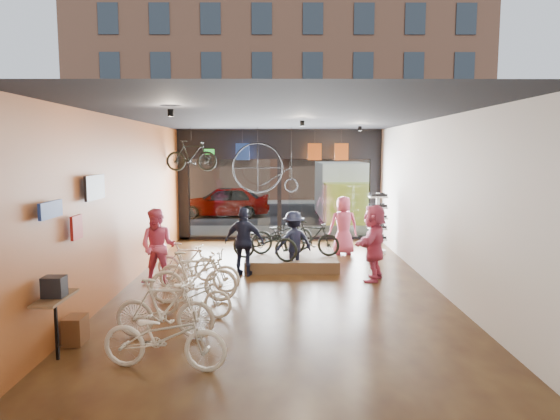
{
  "coord_description": "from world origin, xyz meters",
  "views": [
    {
      "loc": [
        -0.04,
        -11.29,
        3.05
      ],
      "look_at": [
        0.01,
        1.4,
        1.56
      ],
      "focal_mm": 32.0,
      "sensor_mm": 36.0,
      "label": 1
    }
  ],
  "objects_px": {
    "floor_bike_0": "(165,336)",
    "customer_5": "(374,243)",
    "floor_bike_2": "(191,295)",
    "customer_4": "(343,225)",
    "floor_bike_1": "(165,309)",
    "street_car": "(224,201)",
    "display_bike_left": "(265,242)",
    "display_bike_right": "(282,235)",
    "hung_bike": "(191,156)",
    "floor_bike_5": "(187,262)",
    "display_bike_mid": "(311,238)",
    "customer_3": "(294,242)",
    "penny_farthing": "(268,169)",
    "display_platform": "(291,261)",
    "sunglasses_rack": "(377,223)",
    "box_truck": "(344,191)",
    "customer_1": "(158,247)",
    "floor_bike_3": "(194,277)",
    "customer_2": "(244,242)",
    "floor_bike_4": "(199,271)"
  },
  "relations": [
    {
      "from": "display_bike_right",
      "to": "floor_bike_4",
      "type": "bearing_deg",
      "value": 121.75
    },
    {
      "from": "floor_bike_0",
      "to": "customer_5",
      "type": "xyz_separation_m",
      "value": [
        3.87,
        4.89,
        0.44
      ]
    },
    {
      "from": "floor_bike_0",
      "to": "customer_3",
      "type": "distance_m",
      "value": 6.1
    },
    {
      "from": "display_bike_mid",
      "to": "street_car",
      "type": "bearing_deg",
      "value": 37.42
    },
    {
      "from": "hung_bike",
      "to": "sunglasses_rack",
      "type": "bearing_deg",
      "value": -93.77
    },
    {
      "from": "display_platform",
      "to": "sunglasses_rack",
      "type": "xyz_separation_m",
      "value": [
        2.64,
        1.8,
        0.77
      ]
    },
    {
      "from": "floor_bike_5",
      "to": "display_bike_mid",
      "type": "xyz_separation_m",
      "value": [
        3.04,
        1.49,
        0.31
      ]
    },
    {
      "from": "street_car",
      "to": "customer_1",
      "type": "bearing_deg",
      "value": -0.93
    },
    {
      "from": "sunglasses_rack",
      "to": "penny_farthing",
      "type": "xyz_separation_m",
      "value": [
        -3.3,
        0.76,
        1.58
      ]
    },
    {
      "from": "floor_bike_4",
      "to": "sunglasses_rack",
      "type": "distance_m",
      "value": 6.33
    },
    {
      "from": "floor_bike_1",
      "to": "customer_5",
      "type": "distance_m",
      "value": 5.57
    },
    {
      "from": "street_car",
      "to": "floor_bike_2",
      "type": "bearing_deg",
      "value": 3.8
    },
    {
      "from": "floor_bike_3",
      "to": "display_platform",
      "type": "bearing_deg",
      "value": -39.48
    },
    {
      "from": "display_bike_right",
      "to": "hung_bike",
      "type": "height_order",
      "value": "hung_bike"
    },
    {
      "from": "floor_bike_1",
      "to": "customer_2",
      "type": "bearing_deg",
      "value": -9.15
    },
    {
      "from": "display_bike_left",
      "to": "display_bike_right",
      "type": "height_order",
      "value": "display_bike_right"
    },
    {
      "from": "box_truck",
      "to": "penny_farthing",
      "type": "bearing_deg",
      "value": -116.0
    },
    {
      "from": "floor_bike_0",
      "to": "street_car",
      "type": "bearing_deg",
      "value": 11.75
    },
    {
      "from": "display_bike_left",
      "to": "display_platform",
      "type": "bearing_deg",
      "value": -28.8
    },
    {
      "from": "box_truck",
      "to": "floor_bike_2",
      "type": "distance_m",
      "value": 14.09
    },
    {
      "from": "floor_bike_2",
      "to": "customer_3",
      "type": "bearing_deg",
      "value": -18.63
    },
    {
      "from": "display_bike_right",
      "to": "display_bike_mid",
      "type": "bearing_deg",
      "value": -143.99
    },
    {
      "from": "display_bike_right",
      "to": "penny_farthing",
      "type": "distance_m",
      "value": 2.74
    },
    {
      "from": "box_truck",
      "to": "hung_bike",
      "type": "relative_size",
      "value": 4.1
    },
    {
      "from": "floor_bike_3",
      "to": "display_platform",
      "type": "distance_m",
      "value": 3.81
    },
    {
      "from": "display_bike_mid",
      "to": "penny_farthing",
      "type": "relative_size",
      "value": 0.77
    },
    {
      "from": "display_bike_left",
      "to": "sunglasses_rack",
      "type": "distance_m",
      "value": 4.07
    },
    {
      "from": "floor_bike_0",
      "to": "sunglasses_rack",
      "type": "relative_size",
      "value": 0.98
    },
    {
      "from": "sunglasses_rack",
      "to": "display_bike_right",
      "type": "bearing_deg",
      "value": -168.37
    },
    {
      "from": "floor_bike_2",
      "to": "sunglasses_rack",
      "type": "bearing_deg",
      "value": -27.1
    },
    {
      "from": "floor_bike_2",
      "to": "display_platform",
      "type": "bearing_deg",
      "value": -14.69
    },
    {
      "from": "hung_bike",
      "to": "customer_5",
      "type": "bearing_deg",
      "value": -125.16
    },
    {
      "from": "box_truck",
      "to": "sunglasses_rack",
      "type": "height_order",
      "value": "box_truck"
    },
    {
      "from": "customer_3",
      "to": "customer_5",
      "type": "bearing_deg",
      "value": 132.44
    },
    {
      "from": "floor_bike_5",
      "to": "floor_bike_2",
      "type": "bearing_deg",
      "value": -155.69
    },
    {
      "from": "display_platform",
      "to": "customer_3",
      "type": "height_order",
      "value": "customer_3"
    },
    {
      "from": "display_bike_left",
      "to": "customer_1",
      "type": "bearing_deg",
      "value": 140.12
    },
    {
      "from": "floor_bike_2",
      "to": "hung_bike",
      "type": "relative_size",
      "value": 0.99
    },
    {
      "from": "floor_bike_0",
      "to": "hung_bike",
      "type": "height_order",
      "value": "hung_bike"
    },
    {
      "from": "floor_bike_0",
      "to": "customer_1",
      "type": "bearing_deg",
      "value": 22.8
    },
    {
      "from": "street_car",
      "to": "display_bike_left",
      "type": "relative_size",
      "value": 2.39
    },
    {
      "from": "street_car",
      "to": "customer_5",
      "type": "bearing_deg",
      "value": 22.51
    },
    {
      "from": "floor_bike_2",
      "to": "customer_4",
      "type": "relative_size",
      "value": 0.89
    },
    {
      "from": "floor_bike_4",
      "to": "customer_1",
      "type": "xyz_separation_m",
      "value": [
        -1.04,
        0.63,
        0.41
      ]
    },
    {
      "from": "display_platform",
      "to": "customer_5",
      "type": "relative_size",
      "value": 1.32
    },
    {
      "from": "customer_3",
      "to": "customer_5",
      "type": "height_order",
      "value": "customer_5"
    },
    {
      "from": "floor_bike_2",
      "to": "display_platform",
      "type": "relative_size",
      "value": 0.65
    },
    {
      "from": "display_bike_right",
      "to": "hung_bike",
      "type": "bearing_deg",
      "value": 28.73
    },
    {
      "from": "floor_bike_2",
      "to": "penny_farthing",
      "type": "xyz_separation_m",
      "value": [
        1.3,
        6.61,
        2.09
      ]
    },
    {
      "from": "customer_2",
      "to": "sunglasses_rack",
      "type": "relative_size",
      "value": 0.93
    }
  ]
}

